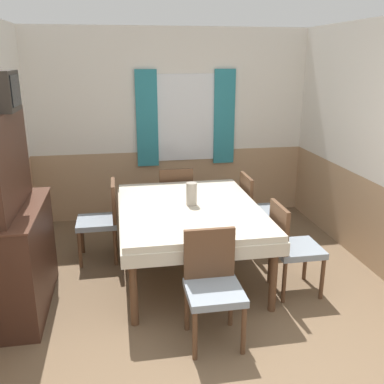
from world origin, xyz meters
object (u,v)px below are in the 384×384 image
(chair_head_window, at_px, (175,197))
(chair_right_far, at_px, (256,208))
(chair_left_far, at_px, (103,217))
(sideboard, at_px, (15,231))
(chair_right_near, at_px, (291,244))
(chair_head_near, at_px, (213,282))
(vase, at_px, (192,194))
(dining_table, at_px, (189,215))

(chair_head_window, height_order, chair_right_far, same)
(chair_head_window, distance_m, chair_right_far, 1.07)
(chair_head_window, height_order, chair_left_far, same)
(chair_head_window, xyz_separation_m, chair_left_far, (-0.90, -0.58, 0.00))
(chair_head_window, xyz_separation_m, chair_right_far, (0.90, -0.58, 0.00))
(chair_head_window, bearing_deg, sideboard, -137.99)
(chair_head_window, xyz_separation_m, chair_right_near, (0.90, -1.63, 0.00))
(chair_head_near, bearing_deg, vase, -91.49)
(dining_table, relative_size, sideboard, 1.03)
(chair_right_far, bearing_deg, vase, -60.72)
(chair_left_far, relative_size, vase, 3.87)
(chair_right_far, distance_m, chair_left_far, 1.79)
(chair_head_window, relative_size, chair_right_near, 1.00)
(chair_left_far, distance_m, vase, 1.11)
(dining_table, xyz_separation_m, chair_head_near, (0.00, -1.10, -0.16))
(chair_right_far, xyz_separation_m, sideboard, (-2.52, -0.88, 0.25))
(chair_head_near, height_order, chair_head_window, same)
(chair_right_near, xyz_separation_m, chair_right_far, (0.00, 1.05, 0.00))
(chair_right_near, xyz_separation_m, vase, (-0.87, 0.57, 0.38))
(chair_right_near, height_order, chair_left_far, same)
(chair_right_far, bearing_deg, dining_table, -59.60)
(dining_table, height_order, chair_head_near, chair_head_near)
(chair_head_window, bearing_deg, chair_left_far, -147.27)
(chair_right_far, relative_size, chair_left_far, 1.00)
(chair_left_far, bearing_deg, vase, -117.69)
(chair_left_far, distance_m, sideboard, 1.17)
(chair_head_near, distance_m, chair_right_near, 1.07)
(chair_head_window, relative_size, sideboard, 0.51)
(dining_table, relative_size, chair_right_far, 2.03)
(chair_left_far, bearing_deg, sideboard, 140.65)
(chair_head_window, bearing_deg, chair_right_far, -32.73)
(chair_right_near, bearing_deg, chair_head_near, -57.27)
(chair_left_far, relative_size, sideboard, 0.51)
(chair_right_near, height_order, chair_right_far, same)
(chair_head_window, bearing_deg, chair_right_near, -61.16)
(dining_table, bearing_deg, sideboard, -167.52)
(sideboard, distance_m, vase, 1.70)
(chair_right_far, relative_size, vase, 3.87)
(sideboard, bearing_deg, chair_head_near, -24.61)
(vase, bearing_deg, chair_left_far, 152.31)
(dining_table, bearing_deg, chair_right_far, 30.40)
(dining_table, distance_m, chair_right_far, 1.05)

